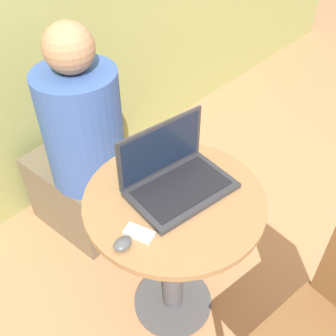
% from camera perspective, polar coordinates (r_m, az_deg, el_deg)
% --- Properties ---
extents(ground_plane, '(12.00, 12.00, 0.00)m').
position_cam_1_polar(ground_plane, '(2.02, 0.70, -18.83)').
color(ground_plane, tan).
extents(round_table, '(0.67, 0.67, 0.73)m').
position_cam_1_polar(round_table, '(1.60, 0.85, -9.75)').
color(round_table, '#4C4C51').
rests_on(round_table, ground_plane).
extents(laptop, '(0.41, 0.30, 0.24)m').
position_cam_1_polar(laptop, '(1.44, 0.97, -1.18)').
color(laptop, '#2D2D33').
rests_on(laptop, round_table).
extents(cell_phone, '(0.08, 0.11, 0.02)m').
position_cam_1_polar(cell_phone, '(1.32, -4.20, -9.44)').
color(cell_phone, silver).
rests_on(cell_phone, round_table).
extents(computer_mouse, '(0.07, 0.05, 0.03)m').
position_cam_1_polar(computer_mouse, '(1.29, -6.62, -10.88)').
color(computer_mouse, '#4C4C51').
rests_on(computer_mouse, round_table).
extents(person_seated, '(0.38, 0.58, 1.20)m').
position_cam_1_polar(person_seated, '(2.00, -12.53, 1.31)').
color(person_seated, brown).
rests_on(person_seated, ground_plane).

